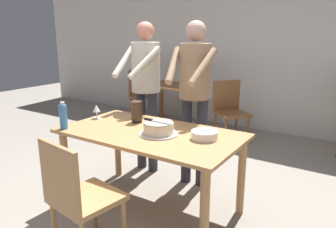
% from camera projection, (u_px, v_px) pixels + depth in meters
% --- Properties ---
extents(ground_plane, '(14.00, 14.00, 0.00)m').
position_uv_depth(ground_plane, '(151.00, 207.00, 3.02)').
color(ground_plane, gray).
extents(back_wall, '(10.00, 0.12, 2.70)m').
position_uv_depth(back_wall, '(261.00, 48.00, 5.17)').
color(back_wall, silver).
rests_on(back_wall, ground_plane).
extents(main_dining_table, '(1.61, 0.88, 0.75)m').
position_uv_depth(main_dining_table, '(150.00, 143.00, 2.86)').
color(main_dining_table, tan).
rests_on(main_dining_table, ground_plane).
extents(cake_on_platter, '(0.34, 0.34, 0.11)m').
position_uv_depth(cake_on_platter, '(159.00, 129.00, 2.74)').
color(cake_on_platter, silver).
rests_on(cake_on_platter, main_dining_table).
extents(cake_knife, '(0.27, 0.04, 0.02)m').
position_uv_depth(cake_knife, '(152.00, 120.00, 2.76)').
color(cake_knife, silver).
rests_on(cake_knife, cake_on_platter).
extents(plate_stack, '(0.22, 0.22, 0.07)m').
position_uv_depth(plate_stack, '(204.00, 135.00, 2.63)').
color(plate_stack, white).
rests_on(plate_stack, main_dining_table).
extents(wine_glass_near, '(0.08, 0.08, 0.14)m').
position_uv_depth(wine_glass_near, '(96.00, 109.00, 3.23)').
color(wine_glass_near, silver).
rests_on(wine_glass_near, main_dining_table).
extents(water_bottle, '(0.07, 0.07, 0.25)m').
position_uv_depth(water_bottle, '(63.00, 116.00, 2.89)').
color(water_bottle, '#387AC6').
rests_on(water_bottle, main_dining_table).
extents(hurricane_lamp, '(0.11, 0.11, 0.21)m').
position_uv_depth(hurricane_lamp, '(137.00, 112.00, 3.10)').
color(hurricane_lamp, black).
rests_on(hurricane_lamp, main_dining_table).
extents(person_cutting_cake, '(0.47, 0.56, 1.72)m').
position_uv_depth(person_cutting_cake, '(195.00, 86.00, 3.24)').
color(person_cutting_cake, '#2D2D38').
rests_on(person_cutting_cake, ground_plane).
extents(person_standing_beside, '(0.46, 0.56, 1.72)m').
position_uv_depth(person_standing_beside, '(145.00, 81.00, 3.60)').
color(person_standing_beside, '#2D2D38').
rests_on(person_standing_beside, ground_plane).
extents(chair_near_side, '(0.50, 0.50, 0.90)m').
position_uv_depth(chair_near_side, '(78.00, 194.00, 2.26)').
color(chair_near_side, tan).
rests_on(chair_near_side, ground_plane).
extents(background_table, '(1.00, 0.70, 0.74)m').
position_uv_depth(background_table, '(173.00, 94.00, 5.46)').
color(background_table, brown).
rests_on(background_table, ground_plane).
extents(background_chair_2, '(0.62, 0.62, 0.90)m').
position_uv_depth(background_chair_2, '(230.00, 109.00, 4.79)').
color(background_chair_2, brown).
rests_on(background_chair_2, ground_plane).
extents(background_chair_3, '(0.62, 0.62, 0.90)m').
position_uv_depth(background_chair_3, '(137.00, 92.00, 6.08)').
color(background_chair_3, brown).
rests_on(background_chair_3, ground_plane).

